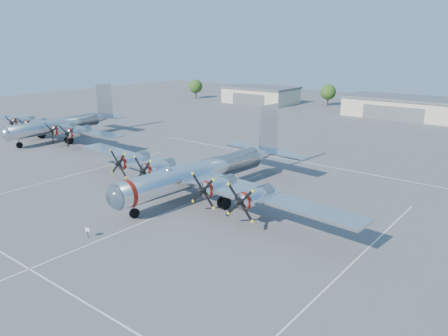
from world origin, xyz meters
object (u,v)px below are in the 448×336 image
Objects in this scene: tree_west at (328,92)px; main_bomber_b29 at (204,194)px; info_placard at (88,231)px; bomber_west at (62,140)px; hangar_center at (401,107)px; hangar_west at (261,95)px; tree_far_west at (196,86)px.

main_bomber_b29 is at bearing -74.56° from tree_west.
tree_west is 5.97× the size of info_placard.
info_placard is at bearing -32.28° from bomber_west.
main_bomber_b29 is at bearing -90.60° from hangar_center.
bomber_west is at bearing 175.31° from main_bomber_b29.
hangar_center is 26.30m from tree_west.
hangar_west is 20.31× the size of info_placard.
hangar_center is at bearing -17.82° from tree_west.
tree_west is at bearing 95.95° from info_placard.
bomber_west is (-45.69, -72.14, -2.71)m from hangar_center.
tree_west reaches higher than bomber_west.
tree_west is (-25.00, 8.04, 1.51)m from hangar_center.
info_placard is at bearing -65.77° from hangar_west.
bomber_west is at bearing -122.35° from hangar_center.
tree_far_west and tree_west have the same top height.
tree_far_west is at bearing 106.54° from bomber_west.
tree_far_west is 5.97× the size of info_placard.
hangar_west reaches higher than main_bomber_b29.
info_placard is at bearing -77.32° from tree_west.
hangar_center is 79.50m from main_bomber_b29.
tree_far_west is at bearing 137.07° from main_bomber_b29.
bomber_west reaches higher than info_placard.
bomber_west is (-44.86, 7.31, 0.00)m from main_bomber_b29.
tree_far_west is 115.57m from info_placard.
hangar_center reaches higher than bomber_west.
main_bomber_b29 is (24.17, -87.48, -4.22)m from tree_west.
bomber_west is (-20.69, -80.17, -4.22)m from tree_west.
tree_west is (20.00, 8.04, 1.51)m from hangar_west.
tree_far_west is 46.57m from tree_west.
hangar_west is 25.36m from tree_far_west.
tree_west is (45.00, 12.00, 0.00)m from tree_far_west.
tree_west is 107.61m from info_placard.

